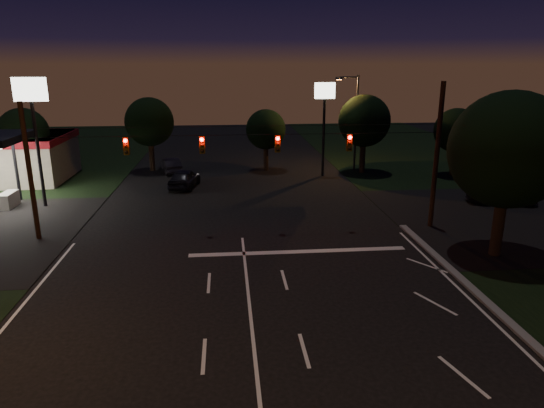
{
  "coord_description": "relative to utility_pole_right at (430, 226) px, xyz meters",
  "views": [
    {
      "loc": [
        -0.82,
        -13.17,
        9.96
      ],
      "look_at": [
        1.47,
        10.76,
        3.0
      ],
      "focal_mm": 32.0,
      "sensor_mm": 36.0,
      "label": 1
    }
  ],
  "objects": [
    {
      "name": "stop_bar",
      "position": [
        -9.0,
        -3.5,
        0.01
      ],
      "size": [
        12.0,
        0.5,
        0.01
      ],
      "primitive_type": "cube",
      "color": "silver",
      "rests_on": "ground"
    },
    {
      "name": "car_oncoming_b",
      "position": [
        -18.09,
        17.94,
        0.68
      ],
      "size": [
        2.51,
        4.39,
        1.37
      ],
      "primitive_type": "imported",
      "rotation": [
        0.0,
        0.0,
        3.41
      ],
      "color": "black",
      "rests_on": "ground"
    },
    {
      "name": "utility_pole_left",
      "position": [
        -24.0,
        0.0,
        0.0
      ],
      "size": [
        0.28,
        0.28,
        8.0
      ],
      "primitive_type": "cylinder",
      "color": "black",
      "rests_on": "ground"
    },
    {
      "name": "tree_right_near",
      "position": [
        1.53,
        -4.83,
        5.68
      ],
      "size": [
        6.0,
        6.0,
        8.76
      ],
      "color": "black",
      "rests_on": "ground"
    },
    {
      "name": "tree_far_c",
      "position": [
        -8.98,
        18.1,
        3.9
      ],
      "size": [
        3.8,
        3.8,
        5.86
      ],
      "color": "black",
      "rests_on": "ground"
    },
    {
      "name": "tree_far_d",
      "position": [
        0.02,
        16.13,
        4.83
      ],
      "size": [
        4.8,
        4.8,
        7.3
      ],
      "color": "black",
      "rests_on": "ground"
    },
    {
      "name": "car_oncoming_a",
      "position": [
        -16.36,
        11.77,
        0.79
      ],
      "size": [
        2.71,
        4.9,
        1.58
      ],
      "primitive_type": "imported",
      "rotation": [
        0.0,
        0.0,
        2.95
      ],
      "color": "black",
      "rests_on": "ground"
    },
    {
      "name": "tree_far_e",
      "position": [
        8.02,
        14.11,
        4.11
      ],
      "size": [
        4.0,
        4.0,
        6.18
      ],
      "color": "black",
      "rests_on": "ground"
    },
    {
      "name": "car_cross",
      "position": [
        7.36,
        4.5,
        0.72
      ],
      "size": [
        5.29,
        3.13,
        1.44
      ],
      "primitive_type": "imported",
      "rotation": [
        0.0,
        0.0,
        1.33
      ],
      "color": "black",
      "rests_on": "ground"
    },
    {
      "name": "tree_far_a",
      "position": [
        -29.98,
        15.12,
        4.26
      ],
      "size": [
        4.2,
        4.2,
        6.42
      ],
      "color": "black",
      "rests_on": "ground"
    },
    {
      "name": "pole_sign_left_near",
      "position": [
        -26.0,
        7.0,
        6.98
      ],
      "size": [
        2.2,
        0.3,
        9.1
      ],
      "color": "black",
      "rests_on": "ground"
    },
    {
      "name": "cross_street_right",
      "position": [
        8.0,
        1.0,
        0.0
      ],
      "size": [
        20.0,
        16.0,
        0.02
      ],
      "primitive_type": "cube",
      "color": "black",
      "rests_on": "ground"
    },
    {
      "name": "street_light_right_far",
      "position": [
        -0.76,
        17.0,
        5.24
      ],
      "size": [
        2.2,
        0.35,
        9.0
      ],
      "color": "black",
      "rests_on": "ground"
    },
    {
      "name": "signal_span",
      "position": [
        -12.0,
        -0.04,
        5.5
      ],
      "size": [
        24.0,
        0.4,
        1.56
      ],
      "color": "black",
      "rests_on": "ground"
    },
    {
      "name": "utility_pole_right",
      "position": [
        0.0,
        0.0,
        0.0
      ],
      "size": [
        0.3,
        0.3,
        9.0
      ],
      "primitive_type": "cylinder",
      "color": "black",
      "rests_on": "ground"
    },
    {
      "name": "pole_sign_right",
      "position": [
        -4.0,
        15.0,
        6.24
      ],
      "size": [
        1.8,
        0.3,
        8.4
      ],
      "color": "black",
      "rests_on": "ground"
    },
    {
      "name": "ground",
      "position": [
        -12.0,
        -15.0,
        0.0
      ],
      "size": [
        140.0,
        140.0,
        0.0
      ],
      "primitive_type": "plane",
      "color": "black",
      "rests_on": "ground"
    },
    {
      "name": "tree_far_b",
      "position": [
        -19.98,
        19.13,
        4.61
      ],
      "size": [
        4.6,
        4.6,
        6.98
      ],
      "color": "black",
      "rests_on": "ground"
    }
  ]
}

